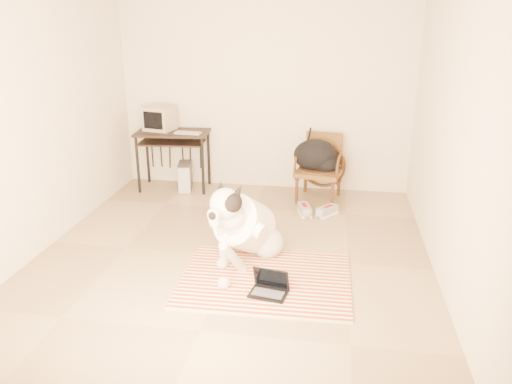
% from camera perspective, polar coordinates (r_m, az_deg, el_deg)
% --- Properties ---
extents(floor, '(4.50, 4.50, 0.00)m').
position_cam_1_polar(floor, '(5.21, -2.65, -7.25)').
color(floor, '#97815D').
rests_on(floor, ground).
extents(wall_back, '(4.50, 0.00, 4.50)m').
position_cam_1_polar(wall_back, '(6.93, 0.98, 11.37)').
color(wall_back, beige).
rests_on(wall_back, floor).
extents(wall_front, '(4.50, 0.00, 4.50)m').
position_cam_1_polar(wall_front, '(2.68, -12.80, -2.99)').
color(wall_front, beige).
rests_on(wall_front, floor).
extents(wall_left, '(0.00, 4.50, 4.50)m').
position_cam_1_polar(wall_left, '(5.51, -23.89, 7.51)').
color(wall_left, beige).
rests_on(wall_left, floor).
extents(wall_right, '(0.00, 4.50, 4.50)m').
position_cam_1_polar(wall_right, '(4.76, 21.52, 6.11)').
color(wall_right, beige).
rests_on(wall_right, floor).
extents(rug, '(1.60, 1.23, 0.02)m').
position_cam_1_polar(rug, '(4.74, 1.09, -9.99)').
color(rug, red).
rests_on(rug, floor).
extents(dog, '(0.71, 1.29, 0.94)m').
position_cam_1_polar(dog, '(4.94, -1.31, -4.00)').
color(dog, silver).
rests_on(dog, rug).
extents(laptop, '(0.36, 0.29, 0.23)m').
position_cam_1_polar(laptop, '(4.50, 1.55, -10.82)').
color(laptop, black).
rests_on(laptop, rug).
extents(computer_desk, '(1.03, 0.62, 0.83)m').
position_cam_1_polar(computer_desk, '(7.03, -9.51, 5.90)').
color(computer_desk, black).
rests_on(computer_desk, floor).
extents(crt_monitor, '(0.44, 0.42, 0.33)m').
position_cam_1_polar(crt_monitor, '(7.11, -10.94, 8.29)').
color(crt_monitor, tan).
rests_on(crt_monitor, computer_desk).
extents(desk_keyboard, '(0.37, 0.16, 0.02)m').
position_cam_1_polar(desk_keyboard, '(6.84, -7.79, 6.71)').
color(desk_keyboard, tan).
rests_on(desk_keyboard, computer_desk).
extents(pc_tower, '(0.25, 0.43, 0.38)m').
position_cam_1_polar(pc_tower, '(7.10, -8.09, 1.77)').
color(pc_tower, '#464648').
rests_on(pc_tower, floor).
extents(rattan_chair, '(0.66, 0.64, 0.86)m').
position_cam_1_polar(rattan_chair, '(6.68, 7.32, 2.84)').
color(rattan_chair, brown).
rests_on(rattan_chair, floor).
extents(backpack, '(0.60, 0.47, 0.42)m').
position_cam_1_polar(backpack, '(6.59, 7.01, 4.02)').
color(backpack, black).
rests_on(backpack, rattan_chair).
extents(sneaker_left, '(0.21, 0.34, 0.11)m').
position_cam_1_polar(sneaker_left, '(6.24, 5.58, -2.07)').
color(sneaker_left, white).
rests_on(sneaker_left, floor).
extents(sneaker_right, '(0.29, 0.33, 0.11)m').
position_cam_1_polar(sneaker_right, '(6.24, 8.11, -2.19)').
color(sneaker_right, white).
rests_on(sneaker_right, floor).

